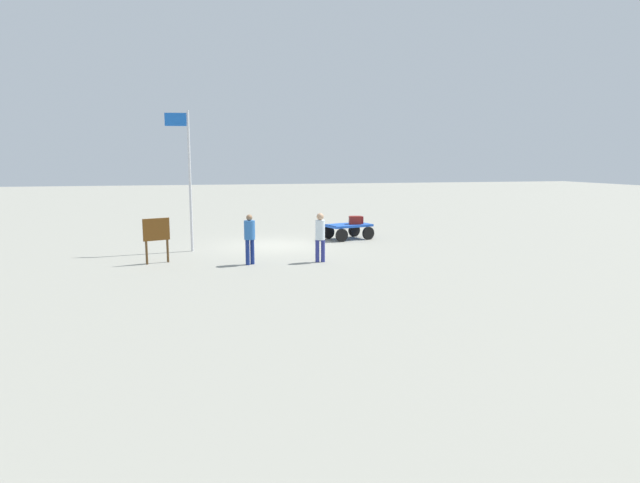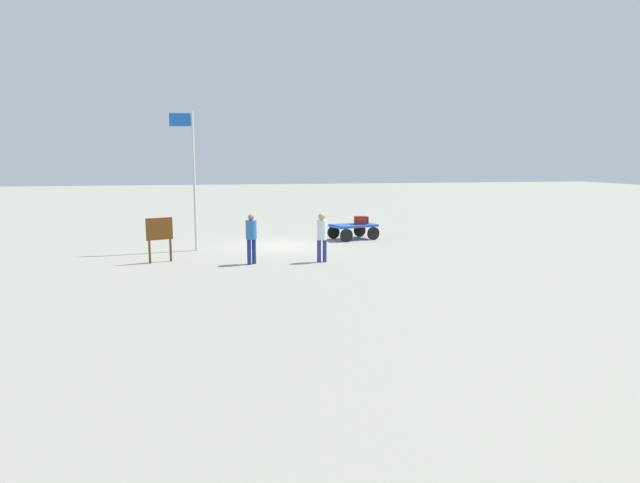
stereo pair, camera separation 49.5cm
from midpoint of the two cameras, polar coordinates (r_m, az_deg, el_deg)
name	(u,v)px [view 1 (the left image)]	position (r m, az deg, el deg)	size (l,w,h in m)	color
ground_plane	(276,246)	(22.76, -5.28, -0.43)	(120.00, 120.00, 0.00)	gray
luggage_cart	(348,228)	(24.47, 2.36, 1.38)	(2.25, 1.76, 0.68)	blue
suitcase_olive	(355,220)	(24.50, 3.11, 2.25)	(0.59, 0.46, 0.36)	maroon
suitcase_dark	(357,220)	(24.68, 3.29, 2.26)	(0.55, 0.41, 0.33)	maroon
worker_lead	(320,234)	(18.84, -0.74, 0.82)	(0.34, 0.34, 1.72)	navy
worker_trailing	(250,235)	(18.57, -8.14, 0.69)	(0.51, 0.51, 1.71)	navy
flagpole	(187,171)	(21.64, -14.36, 7.16)	(0.90, 0.14, 5.38)	silver
signboard	(156,234)	(19.51, -17.45, 0.77)	(0.87, 0.39, 1.56)	#4C3319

